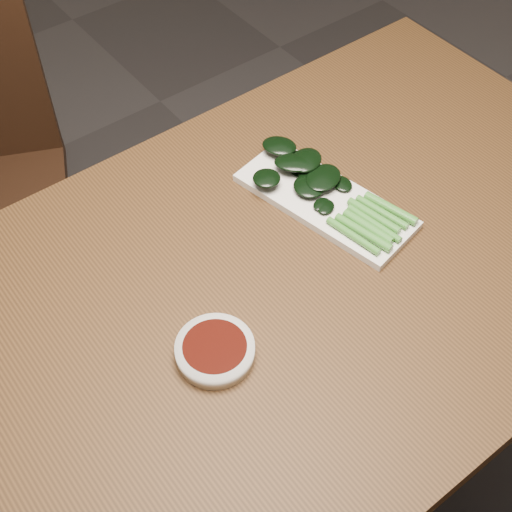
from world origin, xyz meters
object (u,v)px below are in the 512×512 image
object	(u,v)px
sauce_bowl	(215,350)
serving_plate	(325,201)
gai_lan	(322,184)
table	(269,308)

from	to	relation	value
sauce_bowl	serving_plate	size ratio (longest dim) A/B	0.35
serving_plate	gai_lan	xyz separation A→B (m)	(0.01, 0.02, 0.02)
sauce_bowl	gai_lan	bearing A→B (deg)	24.80
sauce_bowl	gai_lan	world-z (taller)	gai_lan
table	gai_lan	distance (m)	0.23
serving_plate	gai_lan	distance (m)	0.03
sauce_bowl	serving_plate	xyz separation A→B (m)	(0.32, 0.13, -0.01)
table	gai_lan	size ratio (longest dim) A/B	4.24
sauce_bowl	serving_plate	bearing A→B (deg)	22.30
table	serving_plate	xyz separation A→B (m)	(0.18, 0.08, 0.08)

